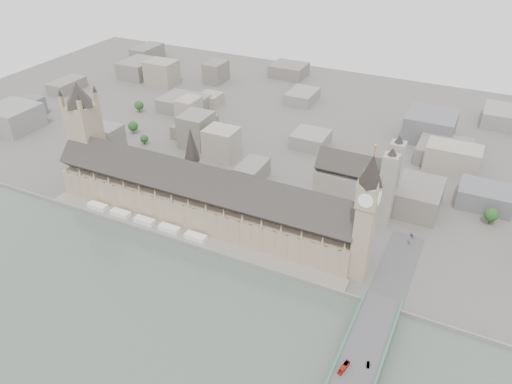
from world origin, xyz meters
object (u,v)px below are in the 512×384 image
at_px(elizabeth_tower, 366,211).
at_px(westminster_abbey, 358,183).
at_px(red_bus_north, 344,367).
at_px(victoria_tower, 85,131).
at_px(car_silver, 368,365).
at_px(palace_of_westminster, 201,198).
at_px(car_approach, 412,236).

bearing_deg(elizabeth_tower, westminster_abbey, 107.29).
bearing_deg(red_bus_north, elizabeth_tower, 112.17).
relative_size(victoria_tower, car_silver, 21.99).
relative_size(palace_of_westminster, westminster_abbey, 3.90).
height_order(elizabeth_tower, victoria_tower, elizabeth_tower).
bearing_deg(victoria_tower, palace_of_westminster, -2.96).
distance_m(elizabeth_tower, westminster_abbey, 96.91).
relative_size(palace_of_westminster, victoria_tower, 2.65).
bearing_deg(victoria_tower, car_approach, 6.66).
bearing_deg(victoria_tower, elizabeth_tower, -3.96).
bearing_deg(victoria_tower, car_silver, -19.08).
distance_m(westminster_abbey, car_silver, 178.78).
xyz_separation_m(elizabeth_tower, car_silver, (29.27, -82.09, -47.09)).
xyz_separation_m(palace_of_westminster, elizabeth_tower, (138.00, -11.70, 35.38)).
xyz_separation_m(victoria_tower, car_silver, (289.27, -100.09, -44.21)).
relative_size(victoria_tower, red_bus_north, 9.58).
relative_size(palace_of_westminster, car_silver, 58.29).
distance_m(palace_of_westminster, car_silver, 192.13).
bearing_deg(red_bus_north, car_silver, 46.84).
xyz_separation_m(elizabeth_tower, westminster_abbey, (-27.08, 87.00, -33.01)).
bearing_deg(car_approach, palace_of_westminster, 170.59).
bearing_deg(palace_of_westminster, westminster_abbey, 34.17).
bearing_deg(westminster_abbey, palace_of_westminster, -145.83).
xyz_separation_m(elizabeth_tower, victoria_tower, (-260.00, 18.00, -2.88)).
relative_size(westminster_abbey, car_approach, 12.44).
xyz_separation_m(westminster_abbey, car_silver, (56.35, -169.09, -14.08)).
xyz_separation_m(palace_of_westminster, car_approach, (165.60, 39.87, -11.66)).
xyz_separation_m(palace_of_westminster, car_silver, (167.27, -93.79, -11.71)).
bearing_deg(red_bus_north, car_approach, 97.15).
bearing_deg(elizabeth_tower, palace_of_westminster, 175.15).
height_order(palace_of_westminster, car_silver, palace_of_westminster).
relative_size(westminster_abbey, red_bus_north, 6.51).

